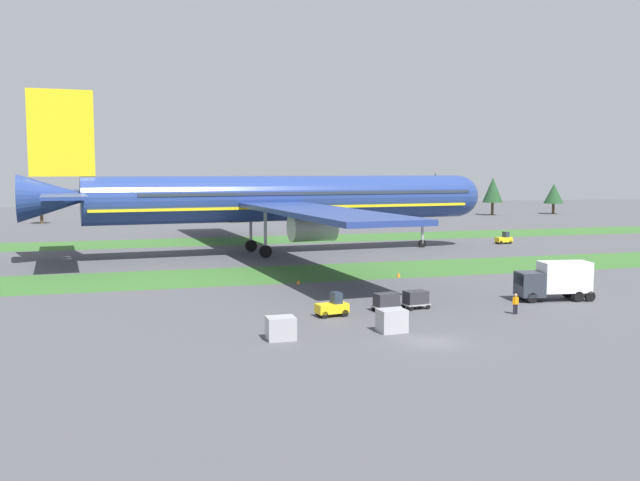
{
  "coord_description": "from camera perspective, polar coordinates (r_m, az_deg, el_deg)",
  "views": [
    {
      "loc": [
        -20.81,
        -43.73,
        11.98
      ],
      "look_at": [
        0.93,
        32.16,
        4.0
      ],
      "focal_mm": 39.24,
      "sensor_mm": 36.0,
      "label": 1
    }
  ],
  "objects": [
    {
      "name": "catering_truck",
      "position": [
        67.91,
        18.61,
        -3.02
      ],
      "size": [
        7.21,
        3.24,
        3.58
      ],
      "rotation": [
        0.0,
        0.0,
        1.43
      ],
      "color": "#2D333D",
      "rests_on": "ground"
    },
    {
      "name": "cargo_dolly_second",
      "position": [
        61.28,
        7.81,
        -4.68
      ],
      "size": [
        2.38,
        1.78,
        1.55
      ],
      "rotation": [
        0.0,
        0.0,
        1.71
      ],
      "color": "#A3A3A8",
      "rests_on": "ground"
    },
    {
      "name": "ground_plane",
      "position": [
        49.88,
        9.28,
        -8.2
      ],
      "size": [
        400.0,
        400.0,
        0.0
      ],
      "primitive_type": "plane",
      "color": "#47474C"
    },
    {
      "name": "distant_tree_line",
      "position": [
        168.23,
        -7.28,
        3.84
      ],
      "size": [
        191.58,
        10.62,
        11.4
      ],
      "color": "#4C3823",
      "rests_on": "ground"
    },
    {
      "name": "airliner",
      "position": [
        99.87,
        -3.9,
        3.44
      ],
      "size": [
        67.09,
        82.47,
        22.15
      ],
      "rotation": [
        0.0,
        0.0,
        -1.49
      ],
      "color": "navy",
      "rests_on": "ground"
    },
    {
      "name": "uld_container_1",
      "position": [
        52.41,
        5.88,
        -6.51
      ],
      "size": [
        2.09,
        1.72,
        1.71
      ],
      "primitive_type": "cube",
      "rotation": [
        0.0,
        0.0,
        0.06
      ],
      "color": "#A3A3A8",
      "rests_on": "ground"
    },
    {
      "name": "pushback_tractor",
      "position": [
        117.72,
        14.78,
        0.14
      ],
      "size": [
        2.69,
        1.5,
        1.97
      ],
      "rotation": [
        0.0,
        0.0,
        1.65
      ],
      "color": "yellow",
      "rests_on": "ground"
    },
    {
      "name": "uld_container_0",
      "position": [
        49.93,
        -3.22,
        -7.15
      ],
      "size": [
        2.02,
        1.63,
        1.64
      ],
      "primitive_type": "cube",
      "rotation": [
        0.0,
        0.0,
        -0.01
      ],
      "color": "#A3A3A8",
      "rests_on": "ground"
    },
    {
      "name": "taxiway_marker_1",
      "position": [
        79.04,
        6.42,
        -2.78
      ],
      "size": [
        0.44,
        0.44,
        0.55
      ],
      "primitive_type": "cone",
      "color": "orange",
      "rests_on": "ground"
    },
    {
      "name": "grass_strip_near",
      "position": [
        81.69,
        -1.05,
        -2.66
      ],
      "size": [
        320.0,
        13.67,
        0.01
      ],
      "primitive_type": "cube",
      "color": "#336028",
      "rests_on": "ground"
    },
    {
      "name": "cargo_dolly_lead",
      "position": [
        59.84,
        5.43,
        -4.91
      ],
      "size": [
        2.38,
        1.78,
        1.55
      ],
      "rotation": [
        0.0,
        0.0,
        1.71
      ],
      "color": "#A3A3A8",
      "rests_on": "ground"
    },
    {
      "name": "taxiway_marker_0",
      "position": [
        73.82,
        -1.76,
        -3.39
      ],
      "size": [
        0.44,
        0.44,
        0.45
      ],
      "primitive_type": "cone",
      "color": "orange",
      "rests_on": "ground"
    },
    {
      "name": "grass_strip_far",
      "position": [
        119.84,
        -5.91,
        0.01
      ],
      "size": [
        320.0,
        13.67,
        0.01
      ],
      "primitive_type": "cube",
      "color": "#336028",
      "rests_on": "ground"
    },
    {
      "name": "baggage_tug",
      "position": [
        57.61,
        1.04,
        -5.4
      ],
      "size": [
        2.75,
        1.64,
        1.97
      ],
      "rotation": [
        0.0,
        0.0,
        1.71
      ],
      "color": "yellow",
      "rests_on": "ground"
    },
    {
      "name": "ground_crew_marshaller",
      "position": [
        60.61,
        15.66,
        -4.93
      ],
      "size": [
        0.56,
        0.36,
        1.74
      ],
      "rotation": [
        0.0,
        0.0,
        3.14
      ],
      "color": "black",
      "rests_on": "ground"
    }
  ]
}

